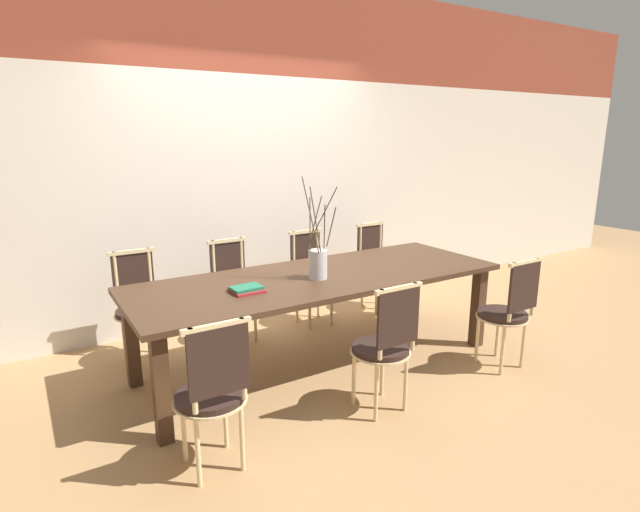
{
  "coord_description": "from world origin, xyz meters",
  "views": [
    {
      "loc": [
        -1.92,
        -3.11,
        1.77
      ],
      "look_at": [
        0.0,
        0.0,
        0.88
      ],
      "focal_mm": 28.0,
      "sensor_mm": 36.0,
      "label": 1
    }
  ],
  "objects_px": {
    "chair_near_center": "(508,309)",
    "chair_far_center": "(311,274)",
    "vase_centerpiece": "(318,262)",
    "book_stack": "(247,289)",
    "dining_table": "(320,285)"
  },
  "relations": [
    {
      "from": "book_stack",
      "to": "vase_centerpiece",
      "type": "bearing_deg",
      "value": 1.62
    },
    {
      "from": "dining_table",
      "to": "book_stack",
      "type": "height_order",
      "value": "book_stack"
    },
    {
      "from": "chair_near_center",
      "to": "chair_far_center",
      "type": "bearing_deg",
      "value": 115.21
    },
    {
      "from": "vase_centerpiece",
      "to": "book_stack",
      "type": "bearing_deg",
      "value": -178.38
    },
    {
      "from": "vase_centerpiece",
      "to": "dining_table",
      "type": "bearing_deg",
      "value": 48.51
    },
    {
      "from": "chair_near_center",
      "to": "vase_centerpiece",
      "type": "height_order",
      "value": "vase_centerpiece"
    },
    {
      "from": "book_stack",
      "to": "dining_table",
      "type": "bearing_deg",
      "value": 7.54
    },
    {
      "from": "chair_near_center",
      "to": "vase_centerpiece",
      "type": "distance_m",
      "value": 1.5
    },
    {
      "from": "vase_centerpiece",
      "to": "chair_far_center",
      "type": "bearing_deg",
      "value": 62.05
    },
    {
      "from": "chair_near_center",
      "to": "book_stack",
      "type": "distance_m",
      "value": 1.98
    },
    {
      "from": "vase_centerpiece",
      "to": "chair_near_center",
      "type": "bearing_deg",
      "value": -31.14
    },
    {
      "from": "dining_table",
      "to": "chair_near_center",
      "type": "bearing_deg",
      "value": -34.73
    },
    {
      "from": "dining_table",
      "to": "chair_near_center",
      "type": "xyz_separation_m",
      "value": [
        1.18,
        -0.82,
        -0.17
      ]
    },
    {
      "from": "dining_table",
      "to": "book_stack",
      "type": "xyz_separation_m",
      "value": [
        -0.64,
        -0.09,
        0.09
      ]
    },
    {
      "from": "dining_table",
      "to": "vase_centerpiece",
      "type": "bearing_deg",
      "value": -131.49
    }
  ]
}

